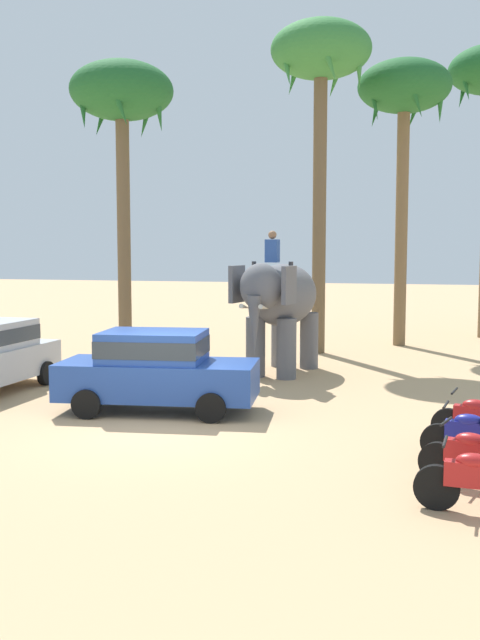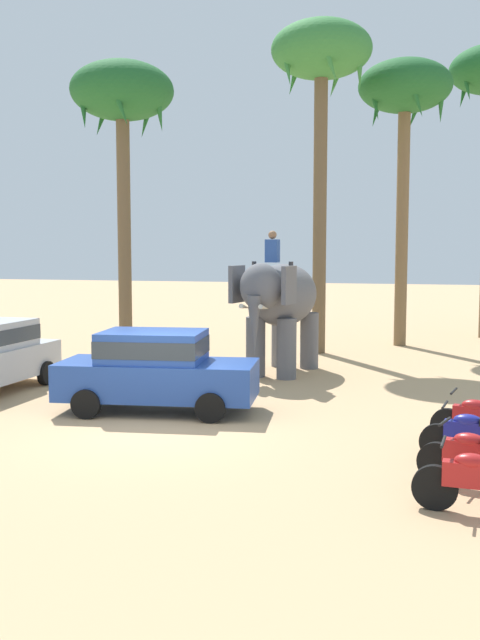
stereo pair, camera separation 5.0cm
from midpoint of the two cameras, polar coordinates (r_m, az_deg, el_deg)
The scene contains 7 objects.
ground_plane at distance 13.91m, azimuth -6.73°, elevation -8.66°, with size 120.00×120.00×0.00m, color tan.
car_sedan_foreground at distance 15.44m, azimuth -6.62°, elevation -3.71°, with size 4.28×2.26×1.70m.
elephant_with_mahout at distance 19.89m, azimuth 3.08°, elevation 1.47°, with size 2.10×3.99×3.88m.
motorcycle_mid_row at distance 12.29m, azimuth 17.93°, elevation -8.58°, with size 1.80×0.55×0.94m.
palm_tree_near_hut at distance 26.83m, azimuth 12.62°, elevation 16.58°, with size 3.20×3.20×9.87m.
palm_tree_left_of_road at distance 24.66m, azimuth 6.26°, elevation 19.22°, with size 3.20×3.20×10.58m.
palm_tree_far_back at distance 23.87m, azimuth -9.25°, elevation 16.50°, with size 3.20×3.20×9.17m.
Camera 1 is at (5.01, -12.52, 3.41)m, focal length 41.08 mm.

